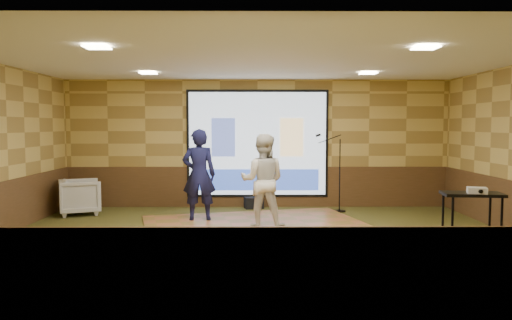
{
  "coord_description": "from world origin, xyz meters",
  "views": [
    {
      "loc": [
        -0.13,
        -8.25,
        1.93
      ],
      "look_at": [
        -0.06,
        0.8,
        1.3
      ],
      "focal_mm": 35.0,
      "sensor_mm": 36.0,
      "label": 1
    }
  ],
  "objects_px": {
    "mic_stand": "(337,190)",
    "player_left": "(199,175)",
    "projector_screen": "(257,145)",
    "dance_floor": "(258,226)",
    "av_table": "(472,211)",
    "banquet_chair": "(80,197)",
    "duffel_bag": "(254,203)",
    "projector": "(477,190)",
    "player_right": "(263,181)"
  },
  "relations": [
    {
      "from": "player_left",
      "to": "duffel_bag",
      "type": "bearing_deg",
      "value": -128.65
    },
    {
      "from": "av_table",
      "to": "projector",
      "type": "xyz_separation_m",
      "value": [
        0.03,
        -0.09,
        0.33
      ]
    },
    {
      "from": "av_table",
      "to": "duffel_bag",
      "type": "relative_size",
      "value": 2.18
    },
    {
      "from": "av_table",
      "to": "banquet_chair",
      "type": "distance_m",
      "value": 7.8
    },
    {
      "from": "projector_screen",
      "to": "duffel_bag",
      "type": "distance_m",
      "value": 1.36
    },
    {
      "from": "banquet_chair",
      "to": "dance_floor",
      "type": "bearing_deg",
      "value": -132.01
    },
    {
      "from": "dance_floor",
      "to": "duffel_bag",
      "type": "distance_m",
      "value": 2.14
    },
    {
      "from": "player_left",
      "to": "mic_stand",
      "type": "distance_m",
      "value": 3.2
    },
    {
      "from": "player_right",
      "to": "projector",
      "type": "distance_m",
      "value": 3.65
    },
    {
      "from": "projector",
      "to": "duffel_bag",
      "type": "distance_m",
      "value": 5.37
    },
    {
      "from": "mic_stand",
      "to": "projector",
      "type": "bearing_deg",
      "value": -67.28
    },
    {
      "from": "projector_screen",
      "to": "duffel_bag",
      "type": "xyz_separation_m",
      "value": [
        -0.09,
        -0.19,
        -1.34
      ]
    },
    {
      "from": "player_right",
      "to": "av_table",
      "type": "bearing_deg",
      "value": 159.0
    },
    {
      "from": "banquet_chair",
      "to": "duffel_bag",
      "type": "bearing_deg",
      "value": -100.96
    },
    {
      "from": "projector_screen",
      "to": "projector",
      "type": "xyz_separation_m",
      "value": [
        3.23,
        -4.33,
        -0.51
      ]
    },
    {
      "from": "projector_screen",
      "to": "player_left",
      "type": "distance_m",
      "value": 2.17
    },
    {
      "from": "projector",
      "to": "player_left",
      "type": "bearing_deg",
      "value": 167.14
    },
    {
      "from": "projector",
      "to": "banquet_chair",
      "type": "height_order",
      "value": "projector"
    },
    {
      "from": "mic_stand",
      "to": "banquet_chair",
      "type": "xyz_separation_m",
      "value": [
        -5.64,
        -0.3,
        -0.11
      ]
    },
    {
      "from": "projector_screen",
      "to": "mic_stand",
      "type": "xyz_separation_m",
      "value": [
        1.78,
        -0.63,
        -0.98
      ]
    },
    {
      "from": "player_right",
      "to": "mic_stand",
      "type": "distance_m",
      "value": 2.57
    },
    {
      "from": "projector_screen",
      "to": "projector",
      "type": "distance_m",
      "value": 5.43
    },
    {
      "from": "player_right",
      "to": "mic_stand",
      "type": "height_order",
      "value": "player_right"
    },
    {
      "from": "banquet_chair",
      "to": "duffel_bag",
      "type": "xyz_separation_m",
      "value": [
        3.78,
        0.74,
        -0.25
      ]
    },
    {
      "from": "player_right",
      "to": "banquet_chair",
      "type": "bearing_deg",
      "value": -13.8
    },
    {
      "from": "dance_floor",
      "to": "av_table",
      "type": "bearing_deg",
      "value": -30.61
    },
    {
      "from": "player_right",
      "to": "mic_stand",
      "type": "xyz_separation_m",
      "value": [
        1.71,
        1.87,
        -0.41
      ]
    },
    {
      "from": "dance_floor",
      "to": "player_right",
      "type": "xyz_separation_m",
      "value": [
        0.08,
        -0.17,
        0.89
      ]
    },
    {
      "from": "player_left",
      "to": "projector",
      "type": "xyz_separation_m",
      "value": [
        4.42,
        -2.59,
        0.02
      ]
    },
    {
      "from": "player_right",
      "to": "projector",
      "type": "xyz_separation_m",
      "value": [
        3.16,
        -1.83,
        0.06
      ]
    },
    {
      "from": "av_table",
      "to": "dance_floor",
      "type": "bearing_deg",
      "value": 149.39
    },
    {
      "from": "dance_floor",
      "to": "player_left",
      "type": "height_order",
      "value": "player_left"
    },
    {
      "from": "player_left",
      "to": "mic_stand",
      "type": "relative_size",
      "value": 1.04
    },
    {
      "from": "banquet_chair",
      "to": "duffel_bag",
      "type": "height_order",
      "value": "banquet_chair"
    },
    {
      "from": "av_table",
      "to": "duffel_bag",
      "type": "xyz_separation_m",
      "value": [
        -3.29,
        4.04,
        -0.5
      ]
    },
    {
      "from": "banquet_chair",
      "to": "player_right",
      "type": "bearing_deg",
      "value": -133.79
    },
    {
      "from": "banquet_chair",
      "to": "mic_stand",
      "type": "bearing_deg",
      "value": -108.96
    },
    {
      "from": "mic_stand",
      "to": "player_left",
      "type": "bearing_deg",
      "value": -158.25
    },
    {
      "from": "projector_screen",
      "to": "mic_stand",
      "type": "height_order",
      "value": "projector_screen"
    },
    {
      "from": "dance_floor",
      "to": "av_table",
      "type": "height_order",
      "value": "av_table"
    },
    {
      "from": "projector_screen",
      "to": "dance_floor",
      "type": "xyz_separation_m",
      "value": [
        -0.01,
        -2.33,
        -1.46
      ]
    },
    {
      "from": "player_left",
      "to": "av_table",
      "type": "relative_size",
      "value": 2.0
    },
    {
      "from": "dance_floor",
      "to": "projector",
      "type": "relative_size",
      "value": 15.37
    },
    {
      "from": "av_table",
      "to": "banquet_chair",
      "type": "height_order",
      "value": "av_table"
    },
    {
      "from": "projector",
      "to": "dance_floor",
      "type": "bearing_deg",
      "value": 165.85
    },
    {
      "from": "mic_stand",
      "to": "projector_screen",
      "type": "bearing_deg",
      "value": 161.78
    },
    {
      "from": "dance_floor",
      "to": "av_table",
      "type": "xyz_separation_m",
      "value": [
        3.22,
        -1.9,
        0.62
      ]
    },
    {
      "from": "projector",
      "to": "av_table",
      "type": "bearing_deg",
      "value": 123.23
    },
    {
      "from": "av_table",
      "to": "banquet_chair",
      "type": "relative_size",
      "value": 1.08
    },
    {
      "from": "player_left",
      "to": "dance_floor",
      "type": "bearing_deg",
      "value": 150.34
    }
  ]
}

